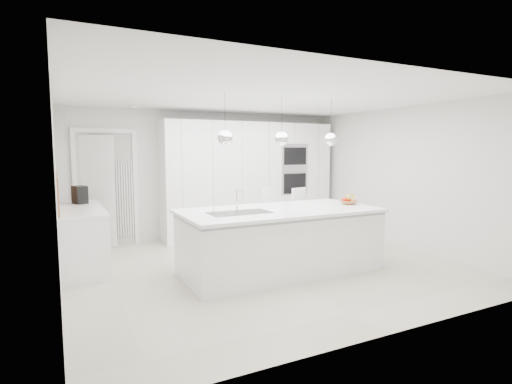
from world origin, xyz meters
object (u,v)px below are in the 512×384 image
bar_stool_left (272,221)px  bar_stool_right (303,220)px  fruit_bowl (348,202)px  island_base (281,242)px  espresso_machine (80,195)px

bar_stool_left → bar_stool_right: (0.53, -0.16, -0.01)m
fruit_bowl → bar_stool_right: bearing=110.6°
island_base → fruit_bowl: bearing=0.4°
island_base → bar_stool_right: bar_stool_right is taller
fruit_bowl → island_base: bearing=-179.6°
fruit_bowl → espresso_machine: espresso_machine is taller
espresso_machine → fruit_bowl: bearing=-46.2°
island_base → espresso_machine: 3.27m
bar_stool_left → fruit_bowl: bearing=-66.6°
island_base → fruit_bowl: 1.32m
fruit_bowl → bar_stool_left: size_ratio=0.25×
fruit_bowl → bar_stool_right: size_ratio=0.25×
island_base → fruit_bowl: size_ratio=10.33×
island_base → fruit_bowl: fruit_bowl is taller
bar_stool_left → bar_stool_right: bar_stool_left is taller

